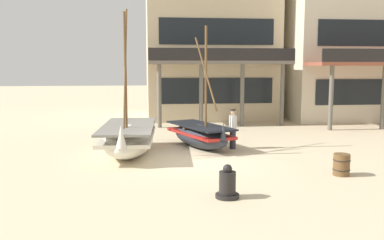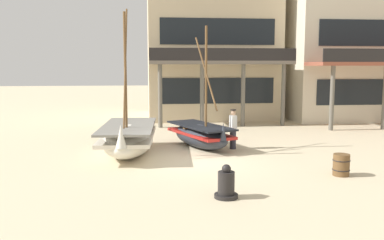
{
  "view_description": "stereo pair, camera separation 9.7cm",
  "coord_description": "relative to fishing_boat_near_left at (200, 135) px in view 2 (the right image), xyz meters",
  "views": [
    {
      "loc": [
        -1.9,
        -15.13,
        3.5
      ],
      "look_at": [
        0.0,
        1.0,
        1.4
      ],
      "focal_mm": 39.41,
      "sensor_mm": 36.0,
      "label": 1
    },
    {
      "loc": [
        -1.8,
        -15.14,
        3.5
      ],
      "look_at": [
        0.0,
        1.0,
        1.4
      ],
      "focal_mm": 39.41,
      "sensor_mm": 36.0,
      "label": 2
    }
  ],
  "objects": [
    {
      "name": "fishing_boat_near_left",
      "position": [
        0.0,
        0.0,
        0.0
      ],
      "size": [
        2.71,
        4.05,
        5.11
      ],
      "color": "#2D333D",
      "rests_on": "ground"
    },
    {
      "name": "harbor_building_main",
      "position": [
        2.09,
        11.3,
        4.95
      ],
      "size": [
        8.7,
        9.17,
        11.03
      ],
      "color": "beige",
      "rests_on": "ground"
    },
    {
      "name": "fishing_boat_centre_large",
      "position": [
        -3.02,
        -1.08,
        0.09
      ],
      "size": [
        2.3,
        5.04,
        5.69
      ],
      "color": "silver",
      "rests_on": "ground"
    },
    {
      "name": "wooden_barrel",
      "position": [
        3.87,
        -5.12,
        -0.21
      ],
      "size": [
        0.56,
        0.56,
        0.7
      ],
      "color": "brown",
      "rests_on": "ground"
    },
    {
      "name": "capstan_winch",
      "position": [
        -0.23,
        -6.97,
        -0.2
      ],
      "size": [
        0.64,
        0.64,
        0.91
      ],
      "color": "black",
      "rests_on": "ground"
    },
    {
      "name": "fisherman_by_hull",
      "position": [
        1.33,
        -0.43,
        0.27
      ],
      "size": [
        0.27,
        0.39,
        1.68
      ],
      "color": "#33333D",
      "rests_on": "ground"
    },
    {
      "name": "ground_plane",
      "position": [
        -0.54,
        -2.54,
        -0.56
      ],
      "size": [
        120.0,
        120.0,
        0.0
      ],
      "primitive_type": "plane",
      "color": "beige"
    },
    {
      "name": "harbor_building_annex",
      "position": [
        12.23,
        9.4,
        4.82
      ],
      "size": [
        10.98,
        9.08,
        10.78
      ],
      "color": "beige",
      "rests_on": "ground"
    }
  ]
}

